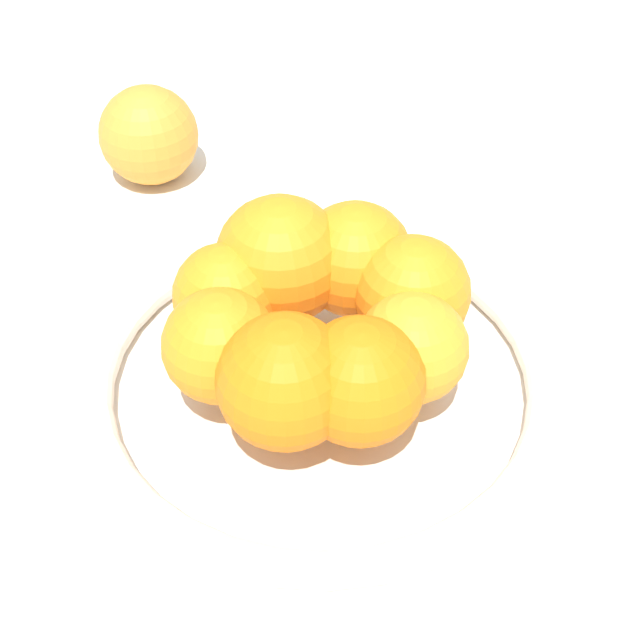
{
  "coord_description": "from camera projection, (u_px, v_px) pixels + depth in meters",
  "views": [
    {
      "loc": [
        -0.01,
        -0.39,
        0.43
      ],
      "look_at": [
        0.0,
        0.0,
        0.07
      ],
      "focal_mm": 50.0,
      "sensor_mm": 36.0,
      "label": 1
    }
  ],
  "objects": [
    {
      "name": "fruit_bowl",
      "position": [
        320.0,
        382.0,
        0.57
      ],
      "size": [
        0.3,
        0.3,
        0.03
      ],
      "color": "silver",
      "rests_on": "ground_plane"
    },
    {
      "name": "orange_pile",
      "position": [
        318.0,
        315.0,
        0.53
      ],
      "size": [
        0.19,
        0.18,
        0.08
      ],
      "color": "orange",
      "rests_on": "fruit_bowl"
    },
    {
      "name": "stray_orange",
      "position": [
        149.0,
        135.0,
        0.74
      ],
      "size": [
        0.08,
        0.08,
        0.08
      ],
      "primitive_type": "sphere",
      "color": "orange",
      "rests_on": "ground_plane"
    },
    {
      "name": "ground_plane",
      "position": [
        320.0,
        400.0,
        0.58
      ],
      "size": [
        4.0,
        4.0,
        0.0
      ],
      "primitive_type": "plane",
      "color": "silver"
    }
  ]
}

